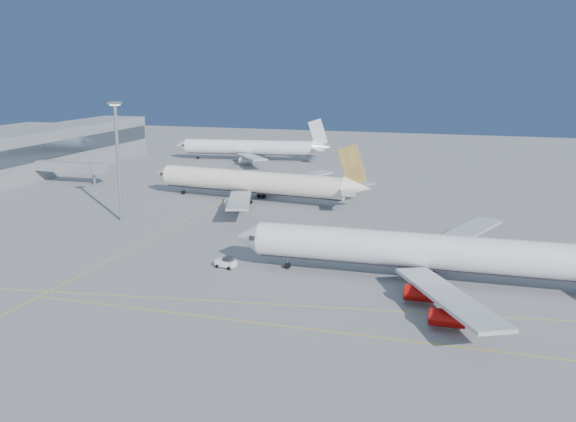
# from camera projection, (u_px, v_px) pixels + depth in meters

# --- Properties ---
(ground) EXTENTS (500.00, 500.00, 0.00)m
(ground) POSITION_uv_depth(u_px,v_px,m) (307.00, 292.00, 102.79)
(ground) COLOR slate
(ground) RESTS_ON ground
(terminal) EXTENTS (18.40, 110.00, 15.00)m
(terminal) POSITION_uv_depth(u_px,v_px,m) (39.00, 151.00, 212.65)
(terminal) COLOR gray
(terminal) RESTS_ON ground
(jet_bridge) EXTENTS (23.60, 3.60, 6.90)m
(jet_bridge) POSITION_uv_depth(u_px,v_px,m) (73.00, 167.00, 194.93)
(jet_bridge) COLOR gray
(jet_bridge) RESTS_ON ground
(taxiway_lines) EXTENTS (118.86, 140.00, 0.02)m
(taxiway_lines) POSITION_uv_depth(u_px,v_px,m) (236.00, 272.00, 112.83)
(taxiway_lines) COLOR gold
(taxiway_lines) RESTS_ON ground
(airliner_virgin) EXTENTS (68.57, 61.76, 16.95)m
(airliner_virgin) POSITION_uv_depth(u_px,v_px,m) (430.00, 252.00, 106.85)
(airliner_virgin) COLOR white
(airliner_virgin) RESTS_ON ground
(airliner_etihad) EXTENTS (63.96, 58.67, 16.70)m
(airliner_etihad) POSITION_uv_depth(u_px,v_px,m) (256.00, 182.00, 170.27)
(airliner_etihad) COLOR #F0E5CC
(airliner_etihad) RESTS_ON ground
(airliner_third) EXTENTS (60.40, 55.28, 16.21)m
(airliner_third) POSITION_uv_depth(u_px,v_px,m) (252.00, 148.00, 242.71)
(airliner_third) COLOR white
(airliner_third) RESTS_ON ground
(pushback_tug) EXTENTS (3.98, 2.86, 2.07)m
(pushback_tug) POSITION_uv_depth(u_px,v_px,m) (226.00, 263.00, 115.08)
(pushback_tug) COLOR white
(pushback_tug) RESTS_ON ground
(light_mast) EXTENTS (2.38, 2.38, 27.49)m
(light_mast) POSITION_uv_depth(u_px,v_px,m) (118.00, 152.00, 146.24)
(light_mast) COLOR gray
(light_mast) RESTS_ON ground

